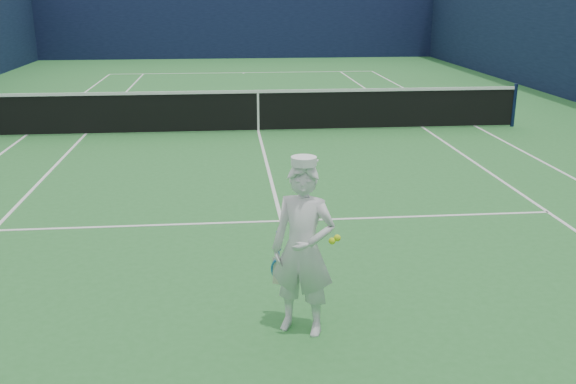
# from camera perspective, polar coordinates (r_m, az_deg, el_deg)

# --- Properties ---
(ground) EXTENTS (80.00, 80.00, 0.00)m
(ground) POSITION_cam_1_polar(r_m,az_deg,el_deg) (15.64, -2.65, 5.39)
(ground) COLOR #2C7532
(ground) RESTS_ON ground
(court_markings) EXTENTS (11.03, 23.83, 0.01)m
(court_markings) POSITION_cam_1_polar(r_m,az_deg,el_deg) (15.64, -2.65, 5.40)
(court_markings) COLOR white
(court_markings) RESTS_ON ground
(windscreen_fence) EXTENTS (20.12, 36.12, 4.00)m
(windscreen_fence) POSITION_cam_1_polar(r_m,az_deg,el_deg) (15.35, -2.75, 12.71)
(windscreen_fence) COLOR #0E1534
(windscreen_fence) RESTS_ON ground
(tennis_net) EXTENTS (12.88, 0.09, 1.07)m
(tennis_net) POSITION_cam_1_polar(r_m,az_deg,el_deg) (15.53, -2.67, 7.39)
(tennis_net) COLOR #141E4C
(tennis_net) RESTS_ON ground
(tennis_player) EXTENTS (0.75, 0.72, 1.79)m
(tennis_player) POSITION_cam_1_polar(r_m,az_deg,el_deg) (6.21, 1.35, -5.08)
(tennis_player) COLOR white
(tennis_player) RESTS_ON ground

